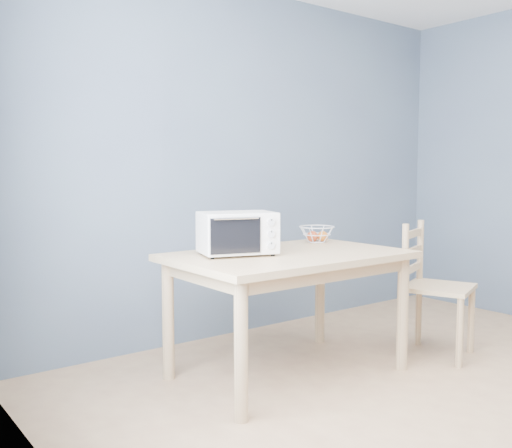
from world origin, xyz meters
TOP-DOWN VIEW (x-y plane):
  - dining_table at (-0.48, 1.30)m, footprint 1.40×0.90m
  - toaster_oven at (-0.80, 1.42)m, footprint 0.49×0.40m
  - fruit_basket at (-0.00, 1.57)m, footprint 0.31×0.31m
  - dining_chair at (0.54, 1.01)m, footprint 0.54×0.54m

SIDE VIEW (x-z plane):
  - dining_chair at x=0.54m, z-range -0.01..0.89m
  - dining_table at x=-0.48m, z-range 0.27..1.02m
  - fruit_basket at x=0.00m, z-range 0.75..0.86m
  - toaster_oven at x=-0.80m, z-range 0.76..1.01m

